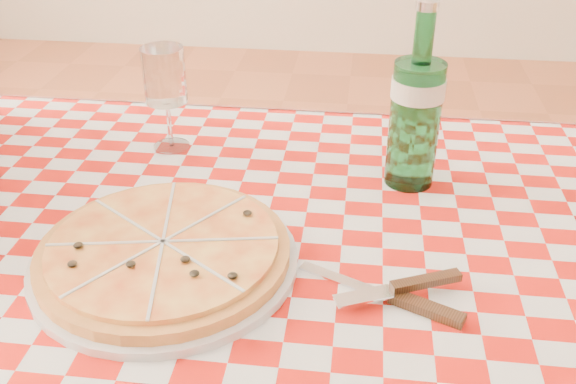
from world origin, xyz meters
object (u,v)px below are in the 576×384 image
(dining_table, at_px, (297,319))
(wine_glass, at_px, (167,100))
(pizza_plate, at_px, (164,250))
(water_bottle, at_px, (417,98))

(dining_table, distance_m, wine_glass, 0.41)
(pizza_plate, distance_m, wine_glass, 0.32)
(dining_table, distance_m, pizza_plate, 0.20)
(pizza_plate, xyz_separation_m, water_bottle, (0.30, 0.24, 0.11))
(dining_table, bearing_deg, water_bottle, 56.16)
(dining_table, xyz_separation_m, water_bottle, (0.14, 0.21, 0.23))
(water_bottle, bearing_deg, dining_table, -123.84)
(dining_table, height_order, wine_glass, wine_glass)
(water_bottle, xyz_separation_m, wine_glass, (-0.38, 0.06, -0.05))
(pizza_plate, bearing_deg, dining_table, 10.34)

